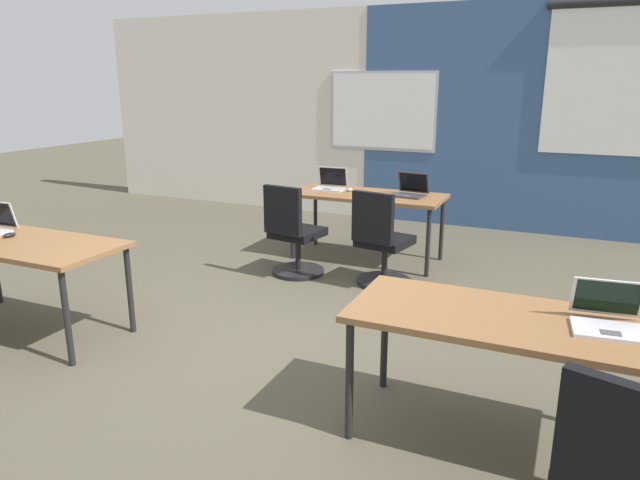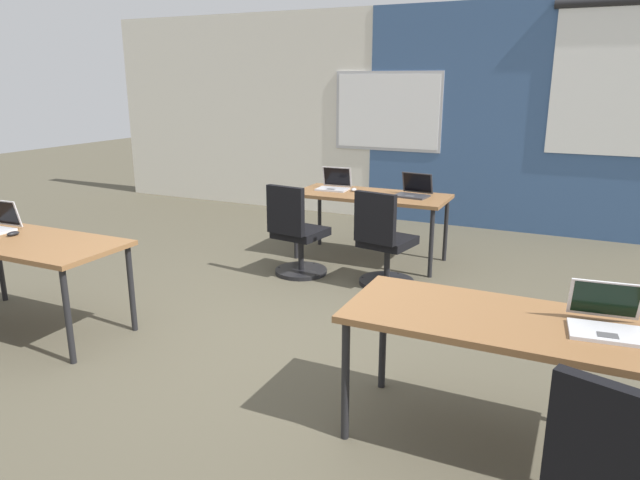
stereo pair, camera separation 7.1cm
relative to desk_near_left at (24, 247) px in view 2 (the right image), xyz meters
The scene contains 12 objects.
ground_plane 1.96m from the desk_near_left, 18.92° to the left, with size 24.00×24.00×0.00m.
back_wall_assembly 5.18m from the desk_near_left, 69.39° to the left, with size 10.00×0.27×2.80m.
desk_near_left is the anchor object (origin of this frame).
desk_near_right 3.50m from the desk_near_left, ahead, with size 1.60×0.70×0.72m.
desk_far_center 3.30m from the desk_near_left, 57.99° to the left, with size 1.60×0.70×0.72m.
laptop_far_right 3.61m from the desk_near_left, 52.70° to the left, with size 0.36×0.33×0.23m.
chair_far_right 3.00m from the desk_near_left, 43.79° to the left, with size 0.52×0.57×0.92m.
laptop_near_right_end 3.96m from the desk_near_left, ahead, with size 0.36×0.35×0.22m.
laptop_far_left 3.15m from the desk_near_left, 65.77° to the left, with size 0.35×0.30×0.23m.
mouse_far_left 3.25m from the desk_near_left, 61.90° to the left, with size 0.07×0.11×0.03m.
chair_far_left 2.39m from the desk_near_left, 57.47° to the left, with size 0.52×0.56×0.92m.
mouse_near_left_end 0.18m from the desk_near_left, 165.21° to the left, with size 0.06×0.10×0.03m.
Camera 2 is at (2.05, -3.44, 1.88)m, focal length 32.45 mm.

